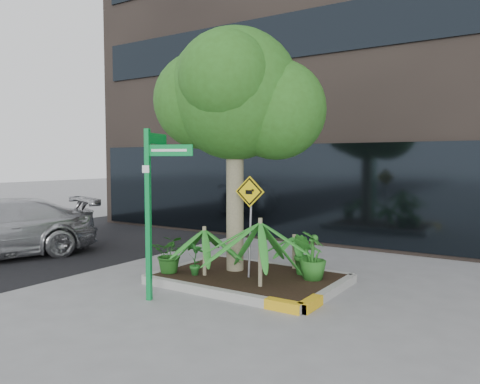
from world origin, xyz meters
The scene contains 13 objects.
ground centered at (0.00, 0.00, 0.00)m, with size 80.00×80.00×0.00m, color gray.
asphalt_road centered at (-6.50, 0.00, 0.01)m, with size 7.00×80.00×0.01m, color black.
planter centered at (0.23, 0.27, 0.10)m, with size 3.35×2.36×0.15m.
tree centered at (-0.25, 0.50, 3.51)m, with size 3.21×2.85×4.81m.
palm_front centered at (0.77, -0.28, 1.23)m, with size 1.30×1.30×1.45m.
palm_left centered at (-0.48, -0.18, 1.00)m, with size 1.02×1.02×1.13m.
palm_back centered at (0.67, 1.20, 0.78)m, with size 0.76×0.76×0.84m.
shrub_a centered at (-1.13, -0.38, 0.51)m, with size 0.65×0.65×0.72m, color #1D5317.
shrub_b centered at (1.32, 0.64, 0.58)m, with size 0.48×0.48×0.86m, color #25681F.
shrub_c centered at (-0.62, -0.27, 0.46)m, with size 0.33×0.33×0.62m, color #206822.
shrub_d centered at (1.05, 0.84, 0.54)m, with size 0.43×0.43×0.77m, color #226A1E.
street_sign_post centered at (-0.57, -1.43, 1.72)m, with size 0.99×0.79×2.78m.
cattle_sign centered at (0.29, 0.17, 1.39)m, with size 0.56×0.17×1.84m.
Camera 1 is at (4.73, -6.95, 2.29)m, focal length 35.00 mm.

